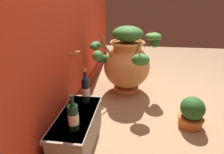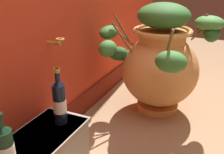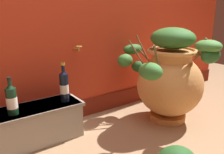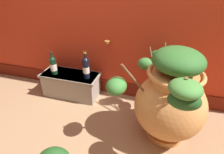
# 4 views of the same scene
# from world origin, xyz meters

# --- Properties ---
(terracotta_urn) EXTENTS (0.85, 0.92, 0.91)m
(terracotta_urn) POSITION_xyz_m (0.61, 0.54, 0.44)
(terracotta_urn) COLOR #D68E4C
(terracotta_urn) RESTS_ON ground_plane
(stone_ledge) EXTENTS (0.73, 0.31, 0.31)m
(stone_ledge) POSITION_xyz_m (-0.57, 0.90, 0.17)
(stone_ledge) COLOR #9E9384
(stone_ledge) RESTS_ON ground_plane
(wine_bottle_left) EXTENTS (0.08, 0.08, 0.29)m
(wine_bottle_left) POSITION_xyz_m (-0.76, 0.86, 0.43)
(wine_bottle_left) COLOR black
(wine_bottle_left) RESTS_ON stone_ledge
(wine_bottle_middle) EXTENTS (0.07, 0.07, 0.34)m
(wine_bottle_middle) POSITION_xyz_m (-0.33, 0.88, 0.45)
(wine_bottle_middle) COLOR black
(wine_bottle_middle) RESTS_ON stone_ledge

